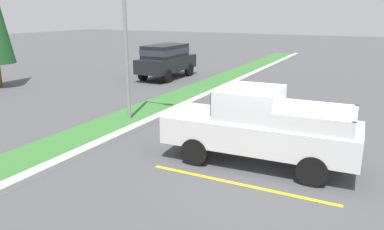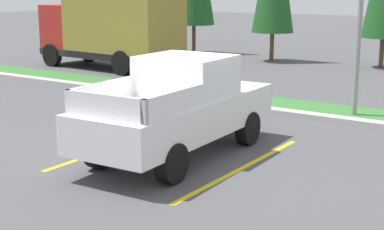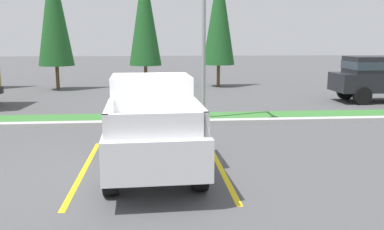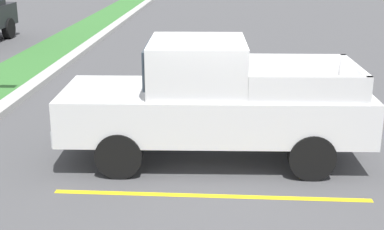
% 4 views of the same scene
% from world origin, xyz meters
% --- Properties ---
extents(ground_plane, '(120.00, 120.00, 0.00)m').
position_xyz_m(ground_plane, '(0.00, 0.00, 0.00)').
color(ground_plane, '#4C4C4F').
extents(parking_line_near, '(0.12, 4.80, 0.01)m').
position_xyz_m(parking_line_near, '(-1.47, 0.14, 0.00)').
color(parking_line_near, yellow).
rests_on(parking_line_near, ground).
extents(parking_line_far, '(0.12, 4.80, 0.01)m').
position_xyz_m(parking_line_far, '(1.63, 0.14, 0.00)').
color(parking_line_far, yellow).
rests_on(parking_line_far, ground).
extents(curb_strip, '(56.00, 0.40, 0.15)m').
position_xyz_m(curb_strip, '(0.00, 5.00, 0.07)').
color(curb_strip, '#B2B2AD').
rests_on(curb_strip, ground).
extents(grass_median, '(56.00, 1.80, 0.06)m').
position_xyz_m(grass_median, '(0.00, 6.10, 0.03)').
color(grass_median, '#387533').
rests_on(grass_median, ground).
extents(pickup_truck_main, '(2.14, 5.30, 2.10)m').
position_xyz_m(pickup_truck_main, '(0.08, 0.19, 1.04)').
color(pickup_truck_main, black).
rests_on(pickup_truck_main, ground).
extents(suv_distant, '(4.60, 1.97, 2.10)m').
position_xyz_m(suv_distant, '(10.65, 9.45, 1.24)').
color(suv_distant, black).
rests_on(suv_distant, ground).
extents(street_light, '(0.24, 1.49, 6.53)m').
position_xyz_m(street_light, '(1.91, 5.74, 3.81)').
color(street_light, gray).
rests_on(street_light, ground).
extents(cypress_tree_left_inner, '(1.98, 1.98, 7.63)m').
position_xyz_m(cypress_tree_left_inner, '(-5.41, 15.50, 4.49)').
color(cypress_tree_left_inner, brown).
rests_on(cypress_tree_left_inner, ground).
extents(cypress_tree_center, '(1.90, 1.90, 7.32)m').
position_xyz_m(cypress_tree_center, '(-0.40, 16.19, 4.31)').
color(cypress_tree_center, brown).
rests_on(cypress_tree_center, ground).
extents(cypress_tree_right_inner, '(1.92, 1.92, 7.40)m').
position_xyz_m(cypress_tree_right_inner, '(4.00, 16.26, 4.35)').
color(cypress_tree_right_inner, brown).
rests_on(cypress_tree_right_inner, ground).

